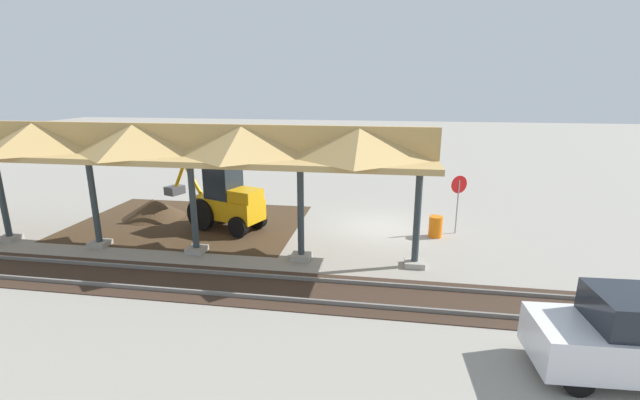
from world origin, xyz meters
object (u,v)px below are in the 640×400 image
at_px(backhoe, 225,201).
at_px(traffic_barrel, 435,227).
at_px(stop_sign, 458,192).
at_px(distant_parked_car, 639,337).

xyz_separation_m(backhoe, traffic_barrel, (-9.14, -0.29, -0.82)).
bearing_deg(traffic_barrel, stop_sign, -145.83).
bearing_deg(stop_sign, traffic_barrel, 34.17).
bearing_deg(distant_parked_car, traffic_barrel, -68.51).
bearing_deg(backhoe, distant_parked_car, 146.52).
relative_size(stop_sign, traffic_barrel, 2.83).
relative_size(stop_sign, distant_parked_car, 0.60).
xyz_separation_m(backhoe, distant_parked_car, (-12.52, 8.28, -0.28)).
relative_size(distant_parked_car, traffic_barrel, 4.75).
height_order(backhoe, distant_parked_car, backhoe).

